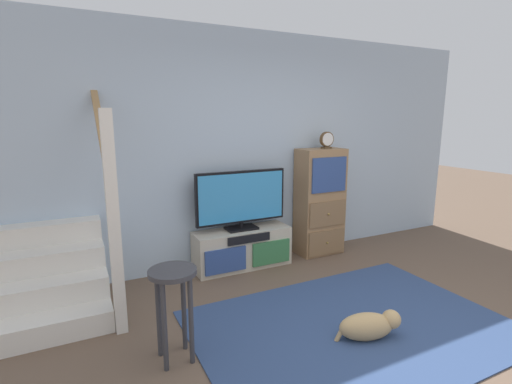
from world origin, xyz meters
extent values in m
plane|color=brown|center=(0.00, 0.00, 0.00)|extent=(20.00, 20.00, 0.00)
cube|color=#A8BCD1|center=(0.00, 2.46, 1.35)|extent=(6.40, 0.12, 2.70)
cube|color=navy|center=(0.00, 0.60, 0.01)|extent=(2.60, 1.80, 0.01)
cube|color=#BCB29E|center=(-0.30, 2.20, 0.23)|extent=(1.13, 0.36, 0.46)
cube|color=#2D4784|center=(-0.58, 2.01, 0.19)|extent=(0.48, 0.02, 0.27)
cube|color=#337042|center=(-0.02, 2.01, 0.19)|extent=(0.48, 0.02, 0.27)
cube|color=black|center=(-0.30, 2.01, 0.40)|extent=(0.51, 0.02, 0.09)
cube|color=black|center=(-0.30, 2.22, 0.47)|extent=(0.36, 0.22, 0.02)
cylinder|color=black|center=(-0.30, 2.22, 0.51)|extent=(0.05, 0.05, 0.06)
cube|color=black|center=(-0.30, 2.22, 0.84)|extent=(1.08, 0.05, 0.60)
cube|color=#338CCC|center=(-0.30, 2.19, 0.84)|extent=(1.03, 0.01, 0.55)
cube|color=#93704C|center=(0.79, 2.21, 0.67)|extent=(0.58, 0.34, 1.35)
cube|color=brown|center=(0.79, 2.03, 0.19)|extent=(0.53, 0.02, 0.31)
sphere|color=olive|center=(0.79, 2.01, 0.19)|extent=(0.03, 0.03, 0.03)
cube|color=brown|center=(0.79, 2.03, 0.56)|extent=(0.53, 0.02, 0.31)
sphere|color=olive|center=(0.79, 2.01, 0.56)|extent=(0.03, 0.03, 0.03)
cube|color=#2D4784|center=(0.79, 2.03, 1.04)|extent=(0.49, 0.02, 0.42)
cube|color=#4C3823|center=(0.85, 2.19, 1.36)|extent=(0.11, 0.08, 0.02)
cylinder|color=brown|center=(0.85, 2.19, 1.46)|extent=(0.18, 0.04, 0.18)
cylinder|color=silver|center=(0.85, 2.16, 1.46)|extent=(0.16, 0.01, 0.16)
cube|color=silver|center=(-2.25, 1.53, 0.10)|extent=(0.90, 0.26, 0.19)
cube|color=silver|center=(-2.25, 1.79, 0.19)|extent=(0.90, 0.26, 0.38)
cube|color=silver|center=(-2.25, 2.05, 0.29)|extent=(0.90, 0.26, 0.57)
cube|color=silver|center=(-2.25, 2.31, 0.38)|extent=(0.90, 0.26, 0.76)
cube|color=silver|center=(-2.25, 2.57, 0.47)|extent=(0.90, 0.26, 0.95)
cube|color=silver|center=(-1.75, 1.40, 0.90)|extent=(0.09, 0.09, 1.80)
cube|color=#9E7547|center=(-1.75, 2.05, 1.70)|extent=(0.06, 1.33, 0.99)
cylinder|color=#333338|center=(-1.53, 0.75, 0.33)|extent=(0.04, 0.04, 0.66)
cylinder|color=#333338|center=(-1.35, 0.75, 0.33)|extent=(0.04, 0.04, 0.66)
cylinder|color=#333338|center=(-1.53, 0.94, 0.33)|extent=(0.04, 0.04, 0.66)
cylinder|color=#333338|center=(-1.35, 0.94, 0.33)|extent=(0.04, 0.04, 0.66)
cylinder|color=#333338|center=(-1.44, 0.84, 0.68)|extent=(0.34, 0.34, 0.03)
ellipsoid|color=tan|center=(-0.03, 0.42, 0.11)|extent=(0.48, 0.32, 0.22)
sphere|color=tan|center=(0.17, 0.36, 0.15)|extent=(0.15, 0.15, 0.15)
cylinder|color=tan|center=(-0.23, 0.48, 0.08)|extent=(0.11, 0.06, 0.16)
camera|label=1|loc=(-2.00, -1.62, 1.74)|focal=26.41mm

